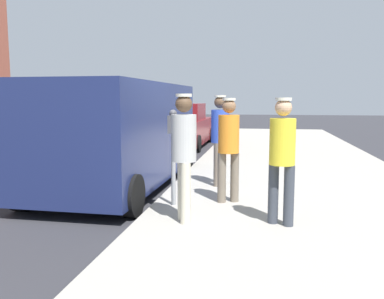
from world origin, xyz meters
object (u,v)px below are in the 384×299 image
Objects in this scene: pedestrian_in_gray at (184,149)px; parked_van at (121,132)px; pedestrian_in_orange at (229,143)px; parked_sedan_ahead at (182,127)px; pedestrian_in_blue at (220,134)px; parking_meter_near at (173,141)px; pedestrian_in_yellow at (282,153)px.

parked_van is at bearing 124.79° from pedestrian_in_gray.
pedestrian_in_orange reaches higher than parked_sedan_ahead.
parked_van is (-2.07, 0.21, -0.01)m from pedestrian_in_blue.
parking_meter_near is at bearing -109.67° from pedestrian_in_blue.
parked_sedan_ahead is at bearing 108.62° from pedestrian_in_yellow.
parked_sedan_ahead is at bearing 106.66° from pedestrian_in_blue.
parking_meter_near is 1.80m from pedestrian_in_yellow.
pedestrian_in_blue is 1.00× the size of pedestrian_in_gray.
pedestrian_in_yellow is at bearing -65.44° from pedestrian_in_blue.
pedestrian_in_gray is (-1.31, -0.08, 0.03)m from pedestrian_in_yellow.
pedestrian_in_yellow is at bearing -53.47° from pedestrian_in_orange.
pedestrian_in_orange is 0.39× the size of parked_sedan_ahead.
pedestrian_in_yellow is at bearing 3.66° from pedestrian_in_gray.
pedestrian_in_gray is at bearing -68.14° from parking_meter_near.
pedestrian_in_blue reaches higher than parking_meter_near.
pedestrian_in_gray is at bearing -176.34° from pedestrian_in_yellow.
parked_sedan_ahead is (-1.98, 9.86, -0.41)m from pedestrian_in_gray.
pedestrian_in_orange is at bearing 126.53° from pedestrian_in_yellow.
pedestrian_in_blue is 0.33× the size of parked_van.
parking_meter_near is 0.34× the size of parked_sedan_ahead.
pedestrian_in_gray is at bearing -55.21° from parked_van.
pedestrian_in_yellow is 4.05m from parked_van.
pedestrian_in_gray is 0.40× the size of parked_sedan_ahead.
pedestrian_in_orange is (-0.80, 1.08, -0.00)m from pedestrian_in_yellow.
parking_meter_near is at bearing -50.36° from parked_van.
pedestrian_in_orange is at bearing 21.82° from parking_meter_near.
pedestrian_in_blue is at bearing -73.34° from parked_sedan_ahead.
pedestrian_in_yellow is 2.57m from pedestrian_in_blue.
parking_meter_near is at bearing 111.86° from pedestrian_in_gray.
pedestrian_in_orange is (0.51, 1.16, -0.04)m from pedestrian_in_gray.
parked_sedan_ahead is at bearing 91.22° from parked_van.
parked_van is (-1.50, 1.81, -0.03)m from parking_meter_near.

